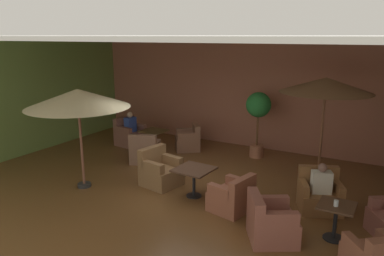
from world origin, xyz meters
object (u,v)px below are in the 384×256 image
at_px(patron_with_friend, 130,123).
at_px(armchair_front_left_north, 319,195).
at_px(armchair_front_right_south, 130,135).
at_px(iced_drink_cup, 336,203).
at_px(potted_tree_mid_left, 258,111).
at_px(armchair_front_right_north, 145,152).
at_px(cafe_table_front_left, 336,214).
at_px(armchair_front_right_east, 189,140).
at_px(patio_umbrella_center_beige, 78,99).
at_px(armchair_mid_center_north, 232,197).
at_px(patio_umbrella_tall_red, 326,86).
at_px(cafe_table_front_right, 154,135).
at_px(armchair_mid_center_east, 160,171).
at_px(cafe_table_mid_center, 194,174).
at_px(armchair_front_left_east, 270,223).
at_px(patron_blue_shirt, 322,180).

bearing_deg(patron_with_friend, armchair_front_left_north, -15.87).
bearing_deg(armchair_front_right_south, iced_drink_cup, -23.20).
relative_size(armchair_front_right_south, patron_with_friend, 1.37).
bearing_deg(potted_tree_mid_left, armchair_front_right_north, -142.13).
bearing_deg(armchair_front_left_north, cafe_table_front_left, -66.23).
distance_m(armchair_front_right_east, patron_with_friend, 2.03).
relative_size(patio_umbrella_center_beige, patron_with_friend, 3.55).
relative_size(armchair_mid_center_north, patio_umbrella_tall_red, 0.35).
distance_m(armchair_front_right_north, iced_drink_cup, 5.68).
distance_m(cafe_table_front_left, armchair_front_left_north, 1.17).
height_order(armchair_front_left_north, armchair_front_right_north, armchair_front_left_north).
relative_size(armchair_front_right_south, iced_drink_cup, 8.26).
bearing_deg(patio_umbrella_tall_red, cafe_table_front_right, 177.44).
bearing_deg(armchair_front_left_north, armchair_mid_center_east, -172.08).
relative_size(cafe_table_front_left, cafe_table_front_right, 0.89).
distance_m(cafe_table_front_left, cafe_table_mid_center, 3.08).
bearing_deg(armchair_front_left_north, patron_with_friend, 164.13).
height_order(cafe_table_mid_center, patio_umbrella_tall_red, patio_umbrella_tall_red).
distance_m(armchair_front_left_north, patio_umbrella_center_beige, 5.68).
xyz_separation_m(armchair_front_left_north, armchair_front_right_south, (-6.42, 1.82, 0.02)).
bearing_deg(potted_tree_mid_left, iced_drink_cup, -53.79).
xyz_separation_m(armchair_mid_center_east, patio_umbrella_center_beige, (-1.52, -1.00, 1.81)).
relative_size(cafe_table_front_left, patio_umbrella_center_beige, 0.28).
bearing_deg(iced_drink_cup, cafe_table_front_left, 83.06).
height_order(cafe_table_front_right, patio_umbrella_center_beige, patio_umbrella_center_beige).
xyz_separation_m(armchair_front_left_east, patron_with_friend, (-5.85, 3.46, 0.42)).
bearing_deg(armchair_front_right_east, patio_umbrella_center_beige, -100.55).
bearing_deg(cafe_table_front_left, patron_blue_shirt, 113.77).
distance_m(patio_umbrella_tall_red, patron_with_friend, 6.30).
bearing_deg(cafe_table_mid_center, patio_umbrella_tall_red, 42.94).
bearing_deg(patron_with_friend, potted_tree_mid_left, 11.86).
bearing_deg(armchair_front_right_north, patio_umbrella_center_beige, -96.29).
height_order(armchair_front_left_east, armchair_front_right_south, armchair_front_right_south).
height_order(armchair_front_left_north, cafe_table_front_right, armchair_front_left_north).
bearing_deg(armchair_front_left_north, iced_drink_cup, -67.87).
relative_size(cafe_table_front_right, armchair_mid_center_north, 0.82).
xyz_separation_m(cafe_table_front_right, patron_with_friend, (-1.04, 0.16, 0.24)).
distance_m(armchair_front_right_east, cafe_table_mid_center, 3.54).
bearing_deg(armchair_mid_center_north, potted_tree_mid_left, 101.88).
distance_m(cafe_table_front_left, patio_umbrella_center_beige, 5.88).
relative_size(armchair_front_left_north, patron_blue_shirt, 1.63).
xyz_separation_m(armchair_front_right_east, armchair_mid_center_north, (2.89, -3.23, -0.01)).
bearing_deg(iced_drink_cup, cafe_table_front_right, 154.33).
height_order(armchair_front_right_south, patron_blue_shirt, patron_blue_shirt).
relative_size(armchair_front_left_north, armchair_mid_center_east, 1.10).
distance_m(cafe_table_front_left, iced_drink_cup, 0.24).
height_order(armchair_front_right_south, potted_tree_mid_left, potted_tree_mid_left).
distance_m(armchair_front_left_north, iced_drink_cup, 1.28).
bearing_deg(armchair_mid_center_east, armchair_front_left_east, -20.13).
height_order(cafe_table_front_left, armchair_front_left_east, armchair_front_left_east).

